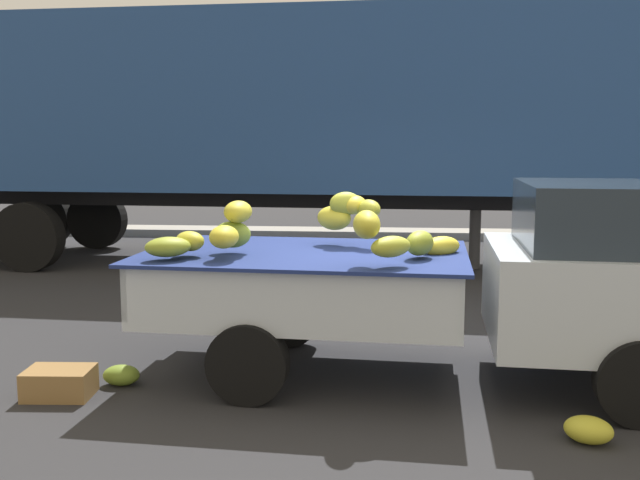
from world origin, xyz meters
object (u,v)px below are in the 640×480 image
(semi_trailer, at_px, (266,108))
(fallen_banana_bunch_near_tailgate, at_px, (121,375))
(pickup_truck, at_px, (534,281))
(fallen_banana_bunch_by_wheel, at_px, (588,430))
(produce_crate, at_px, (59,383))

(semi_trailer, height_order, fallen_banana_bunch_near_tailgate, semi_trailer)
(pickup_truck, xyz_separation_m, semi_trailer, (-3.13, 5.66, 1.66))
(fallen_banana_bunch_near_tailgate, bearing_deg, semi_trailer, 87.23)
(pickup_truck, bearing_deg, fallen_banana_bunch_by_wheel, -78.27)
(produce_crate, bearing_deg, pickup_truck, 9.27)
(pickup_truck, height_order, semi_trailer, semi_trailer)
(produce_crate, bearing_deg, fallen_banana_bunch_by_wheel, -7.67)
(fallen_banana_bunch_by_wheel, bearing_deg, semi_trailer, 115.78)
(semi_trailer, bearing_deg, fallen_banana_bunch_near_tailgate, -89.70)
(semi_trailer, distance_m, fallen_banana_bunch_near_tailgate, 6.46)
(semi_trailer, height_order, fallen_banana_bunch_by_wheel, semi_trailer)
(fallen_banana_bunch_near_tailgate, height_order, fallen_banana_bunch_by_wheel, fallen_banana_bunch_by_wheel)
(produce_crate, bearing_deg, fallen_banana_bunch_near_tailgate, 37.86)
(pickup_truck, height_order, fallen_banana_bunch_by_wheel, pickup_truck)
(pickup_truck, relative_size, fallen_banana_bunch_by_wheel, 15.31)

